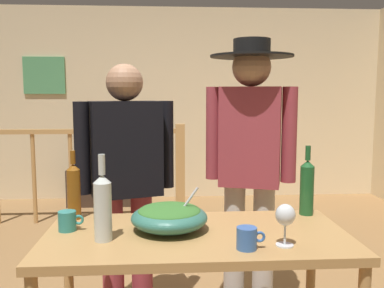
# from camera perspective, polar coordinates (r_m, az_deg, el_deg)

# --- Properties ---
(back_wall) EXTENTS (5.76, 0.10, 2.51)m
(back_wall) POSITION_cam_1_polar(r_m,az_deg,el_deg) (5.73, -3.21, 5.36)
(back_wall) COLOR beige
(back_wall) RESTS_ON ground_plane
(framed_picture) EXTENTS (0.53, 0.03, 0.47)m
(framed_picture) POSITION_cam_1_polar(r_m,az_deg,el_deg) (5.87, -19.13, 8.65)
(framed_picture) COLOR #4F9764
(stair_railing) EXTENTS (2.84, 0.10, 1.07)m
(stair_railing) POSITION_cam_1_polar(r_m,az_deg,el_deg) (4.73, -13.33, -2.60)
(stair_railing) COLOR #B2844C
(stair_railing) RESTS_ON ground_plane
(tv_console) EXTENTS (0.90, 0.40, 0.46)m
(tv_console) POSITION_cam_1_polar(r_m,az_deg,el_deg) (5.55, -11.52, -5.48)
(tv_console) COLOR #38281E
(tv_console) RESTS_ON ground_plane
(flat_screen_tv) EXTENTS (0.48, 0.12, 0.39)m
(flat_screen_tv) POSITION_cam_1_polar(r_m,az_deg,el_deg) (5.44, -11.68, -0.78)
(flat_screen_tv) COLOR black
(flat_screen_tv) RESTS_ON tv_console
(serving_table) EXTENTS (1.40, 0.69, 0.76)m
(serving_table) POSITION_cam_1_polar(r_m,az_deg,el_deg) (2.04, 0.60, -13.90)
(serving_table) COLOR #B2844C
(serving_table) RESTS_ON ground_plane
(salad_bowl) EXTENTS (0.36, 0.36, 0.21)m
(salad_bowl) POSITION_cam_1_polar(r_m,az_deg,el_deg) (2.03, -3.05, -9.60)
(salad_bowl) COLOR #337060
(salad_bowl) RESTS_ON serving_table
(wine_glass) EXTENTS (0.08, 0.08, 0.18)m
(wine_glass) POSITION_cam_1_polar(r_m,az_deg,el_deg) (1.86, 12.36, -9.45)
(wine_glass) COLOR silver
(wine_glass) RESTS_ON serving_table
(wine_bottle_clear) EXTENTS (0.08, 0.08, 0.38)m
(wine_bottle_clear) POSITION_cam_1_polar(r_m,az_deg,el_deg) (1.91, -11.84, -8.12)
(wine_bottle_clear) COLOR silver
(wine_bottle_clear) RESTS_ON serving_table
(wine_bottle_amber) EXTENTS (0.07, 0.07, 0.35)m
(wine_bottle_amber) POSITION_cam_1_polar(r_m,az_deg,el_deg) (2.27, -15.50, -5.99)
(wine_bottle_amber) COLOR brown
(wine_bottle_amber) RESTS_ON serving_table
(wine_bottle_green) EXTENTS (0.07, 0.07, 0.37)m
(wine_bottle_green) POSITION_cam_1_polar(r_m,az_deg,el_deg) (2.35, 15.10, -5.48)
(wine_bottle_green) COLOR #1E5628
(wine_bottle_green) RESTS_ON serving_table
(mug_blue) EXTENTS (0.12, 0.09, 0.09)m
(mug_blue) POSITION_cam_1_polar(r_m,az_deg,el_deg) (1.82, 7.38, -12.37)
(mug_blue) COLOR #3866B2
(mug_blue) RESTS_ON serving_table
(mug_teal) EXTENTS (0.12, 0.08, 0.09)m
(mug_teal) POSITION_cam_1_polar(r_m,az_deg,el_deg) (2.11, -16.27, -9.84)
(mug_teal) COLOR teal
(mug_teal) RESTS_ON serving_table
(person_standing_left) EXTENTS (0.57, 0.33, 1.57)m
(person_standing_left) POSITION_cam_1_polar(r_m,az_deg,el_deg) (2.59, -8.79, -3.80)
(person_standing_left) COLOR #9E3842
(person_standing_left) RESTS_ON ground_plane
(person_standing_right) EXTENTS (0.53, 0.49, 1.72)m
(person_standing_right) POSITION_cam_1_polar(r_m,az_deg,el_deg) (2.61, 7.77, -1.33)
(person_standing_right) COLOR beige
(person_standing_right) RESTS_ON ground_plane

